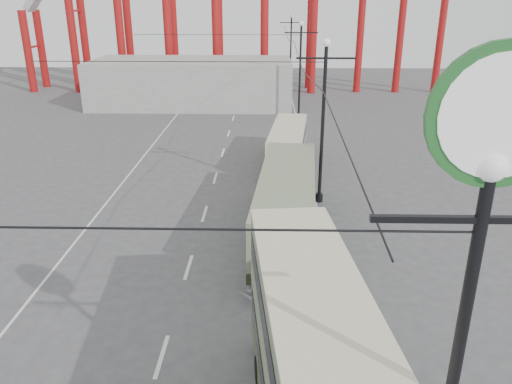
{
  "coord_description": "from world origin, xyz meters",
  "views": [
    {
      "loc": [
        2.52,
        -9.6,
        11.25
      ],
      "look_at": [
        2.0,
        11.7,
        3.0
      ],
      "focal_mm": 35.0,
      "sensor_mm": 36.0,
      "label": 1
    }
  ],
  "objects_px": {
    "single_decker_green": "(287,202)",
    "single_decker_cream": "(288,144)",
    "lamp_post_near": "(477,247)",
    "double_decker_bus": "(312,366)",
    "pedestrian": "(259,281)"
  },
  "relations": [
    {
      "from": "lamp_post_near",
      "to": "single_decker_green",
      "type": "xyz_separation_m",
      "value": [
        -2.11,
        16.29,
        -6.01
      ]
    },
    {
      "from": "double_decker_bus",
      "to": "single_decker_green",
      "type": "height_order",
      "value": "double_decker_bus"
    },
    {
      "from": "double_decker_bus",
      "to": "single_decker_cream",
      "type": "relative_size",
      "value": 1.04
    },
    {
      "from": "single_decker_green",
      "to": "pedestrian",
      "type": "bearing_deg",
      "value": -97.31
    },
    {
      "from": "lamp_post_near",
      "to": "pedestrian",
      "type": "height_order",
      "value": "lamp_post_near"
    },
    {
      "from": "double_decker_bus",
      "to": "single_decker_green",
      "type": "bearing_deg",
      "value": 84.89
    },
    {
      "from": "single_decker_green",
      "to": "pedestrian",
      "type": "relative_size",
      "value": 5.94
    },
    {
      "from": "lamp_post_near",
      "to": "double_decker_bus",
      "type": "bearing_deg",
      "value": 120.32
    },
    {
      "from": "single_decker_green",
      "to": "single_decker_cream",
      "type": "xyz_separation_m",
      "value": [
        0.48,
        11.71,
        -0.27
      ]
    },
    {
      "from": "lamp_post_near",
      "to": "single_decker_green",
      "type": "bearing_deg",
      "value": 97.4
    },
    {
      "from": "single_decker_cream",
      "to": "pedestrian",
      "type": "distance_m",
      "value": 17.82
    },
    {
      "from": "lamp_post_near",
      "to": "single_decker_green",
      "type": "relative_size",
      "value": 0.92
    },
    {
      "from": "single_decker_green",
      "to": "single_decker_cream",
      "type": "bearing_deg",
      "value": 92.15
    },
    {
      "from": "lamp_post_near",
      "to": "single_decker_cream",
      "type": "relative_size",
      "value": 1.17
    },
    {
      "from": "lamp_post_near",
      "to": "double_decker_bus",
      "type": "relative_size",
      "value": 1.12
    }
  ]
}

